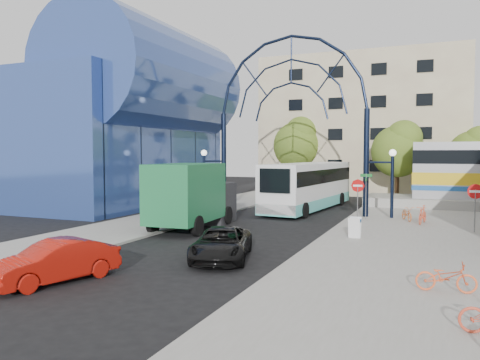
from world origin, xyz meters
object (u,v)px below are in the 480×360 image
at_px(do_not_enter_sign, 475,196).
at_px(red_sedan, 55,262).
at_px(gateway_arch, 291,88).
at_px(black_suv, 222,244).
at_px(green_truck, 193,196).
at_px(bike_far_a, 446,277).
at_px(bike_near_b, 422,215).
at_px(city_bus, 309,185).
at_px(street_name_sign, 366,187).
at_px(tree_north_c, 475,152).
at_px(bike_near_a, 407,213).
at_px(stop_sign, 358,189).
at_px(tree_north_a, 399,148).
at_px(tree_north_b, 299,143).
at_px(sandwich_board, 355,225).

relative_size(do_not_enter_sign, red_sedan, 0.60).
distance_m(gateway_arch, black_suv, 16.29).
distance_m(green_truck, bike_far_a, 15.13).
xyz_separation_m(green_truck, bike_near_b, (11.72, 5.84, -1.15)).
distance_m(city_bus, green_truck, 11.58).
height_order(do_not_enter_sign, street_name_sign, street_name_sign).
relative_size(do_not_enter_sign, tree_north_c, 0.38).
bearing_deg(bike_near_a, stop_sign, 179.84).
bearing_deg(gateway_arch, bike_near_b, -12.96).
xyz_separation_m(gateway_arch, bike_near_b, (8.46, -1.95, -7.91)).
xyz_separation_m(stop_sign, red_sedan, (-6.94, -17.16, -1.32)).
height_order(black_suv, bike_near_a, black_suv).
bearing_deg(red_sedan, green_truck, 113.40).
relative_size(stop_sign, bike_near_b, 1.43).
bearing_deg(gateway_arch, do_not_enter_sign, -19.99).
relative_size(street_name_sign, bike_far_a, 1.66).
xyz_separation_m(stop_sign, green_truck, (-8.07, -5.78, -0.19)).
distance_m(tree_north_a, tree_north_b, 10.79).
bearing_deg(bike_near_a, gateway_arch, 151.86).
bearing_deg(green_truck, bike_near_a, 28.52).
distance_m(gateway_arch, sandwich_board, 12.52).
height_order(tree_north_b, bike_near_b, tree_north_b).
height_order(gateway_arch, bike_far_a, gateway_arch).
bearing_deg(tree_north_a, tree_north_b, 158.20).
bearing_deg(bike_far_a, street_name_sign, 11.59).
bearing_deg(gateway_arch, sandwich_board, -55.09).
bearing_deg(black_suv, sandwich_board, 39.39).
xyz_separation_m(gateway_arch, tree_north_b, (-3.88, 15.93, -3.29)).
xyz_separation_m(sandwich_board, bike_near_a, (1.96, 7.07, -0.19)).
relative_size(stop_sign, city_bus, 0.20).
height_order(do_not_enter_sign, sandwich_board, do_not_enter_sign).
bearing_deg(street_name_sign, bike_far_a, -73.54).
relative_size(tree_north_a, tree_north_b, 0.88).
bearing_deg(tree_north_c, black_suv, -110.81).
bearing_deg(city_bus, bike_near_a, -25.04).
distance_m(tree_north_a, bike_far_a, 28.27).
relative_size(sandwich_board, tree_north_b, 0.12).
distance_m(black_suv, red_sedan, 6.16).
relative_size(stop_sign, street_name_sign, 0.89).
relative_size(sandwich_board, tree_north_a, 0.14).
relative_size(sandwich_board, tree_north_c, 0.15).
relative_size(tree_north_a, green_truck, 0.96).
bearing_deg(city_bus, do_not_enter_sign, -29.12).
relative_size(tree_north_b, red_sedan, 1.95).
xyz_separation_m(city_bus, green_truck, (-3.73, -10.96, 0.00)).
xyz_separation_m(stop_sign, tree_north_c, (7.32, 15.93, 2.28)).
bearing_deg(tree_north_a, street_name_sign, -93.96).
bearing_deg(city_bus, stop_sign, -44.90).
xyz_separation_m(sandwich_board, green_truck, (-8.87, 0.24, 1.06)).
bearing_deg(street_name_sign, red_sedan, -112.44).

